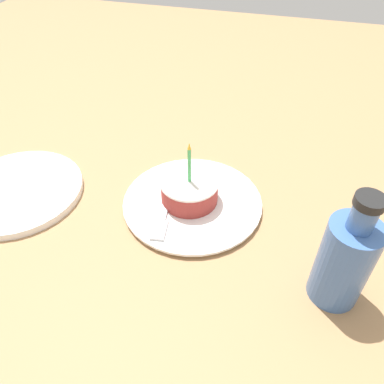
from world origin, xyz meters
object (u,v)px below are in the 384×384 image
plate (192,203)px  bottle (345,260)px  side_plate (18,191)px  cake_slice (189,191)px  fork (165,210)px

plate → bottle: size_ratio=1.34×
plate → side_plate: bearing=-169.7°
cake_slice → bottle: (0.26, -0.12, 0.04)m
plate → fork: fork is taller
fork → side_plate: 0.30m
plate → fork: (-0.04, -0.04, 0.01)m
cake_slice → fork: 0.06m
bottle → cake_slice: bearing=154.6°
cake_slice → bottle: 0.29m
fork → side_plate: bearing=-176.0°
side_plate → bottle: bearing=-5.9°
bottle → side_plate: size_ratio=0.79×
bottle → plate: bearing=154.4°
plate → bottle: (0.25, -0.12, 0.07)m
plate → bottle: bottle is taller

